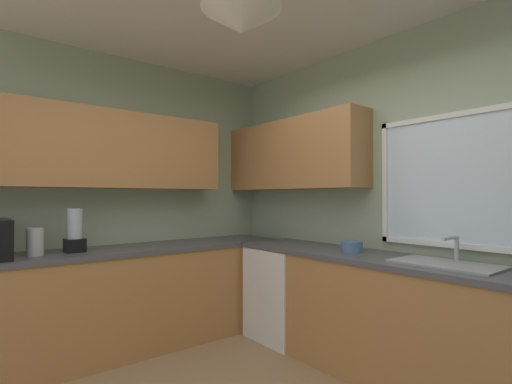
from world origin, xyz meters
The scene contains 8 objects.
room_shell centered at (-0.39, 0.47, 1.82)m, with size 4.25×3.49×2.80m.
counter_run_left centered at (-1.75, 0.00, 0.46)m, with size 0.65×3.10×0.91m.
counter_run_back centered at (0.21, 1.37, 0.46)m, with size 3.34×0.65×0.91m.
dishwasher centered at (-1.09, 1.34, 0.43)m, with size 0.60×0.60×0.87m, color white.
kettle centered at (-1.73, -0.71, 1.02)m, with size 0.12×0.12×0.22m, color #B7B7BC.
sink_assembly centered at (0.44, 1.38, 0.92)m, with size 0.66×0.40×0.19m.
bowl centered at (-0.33, 1.37, 0.96)m, with size 0.17×0.17×0.09m, color #4C7099.
blender_appliance centered at (-1.75, -0.42, 1.08)m, with size 0.15×0.15×0.36m.
Camera 1 is at (1.63, -1.20, 1.37)m, focal length 26.65 mm.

